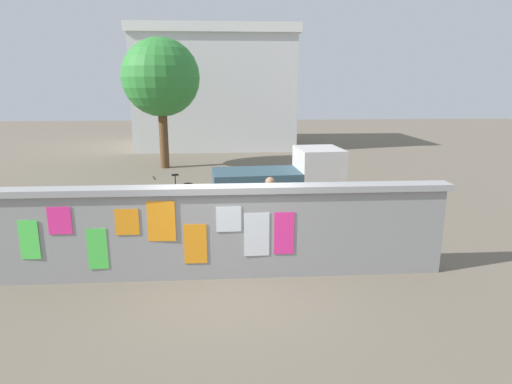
{
  "coord_description": "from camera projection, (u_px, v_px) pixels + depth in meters",
  "views": [
    {
      "loc": [
        0.01,
        -7.95,
        3.61
      ],
      "look_at": [
        0.68,
        1.58,
        1.27
      ],
      "focal_mm": 31.09,
      "sensor_mm": 36.0,
      "label": 1
    }
  ],
  "objects": [
    {
      "name": "building_background",
      "position": [
        216.0,
        88.0,
        26.14
      ],
      "size": [
        9.02,
        6.79,
        6.67
      ],
      "color": "silver",
      "rests_on": "ground"
    },
    {
      "name": "bicycle_near",
      "position": [
        171.0,
        193.0,
        13.48
      ],
      "size": [
        1.65,
        0.6,
        0.95
      ],
      "color": "black",
      "rests_on": "ground"
    },
    {
      "name": "tree_roadside",
      "position": [
        161.0,
        78.0,
        18.69
      ],
      "size": [
        3.28,
        3.28,
        5.52
      ],
      "color": "brown",
      "rests_on": "ground"
    },
    {
      "name": "auto_rickshaw_truck",
      "position": [
        284.0,
        182.0,
        12.54
      ],
      "size": [
        3.69,
        1.74,
        1.85
      ],
      "color": "black",
      "rests_on": "ground"
    },
    {
      "name": "poster_wall",
      "position": [
        226.0,
        231.0,
        8.34
      ],
      "size": [
        8.52,
        0.42,
        1.78
      ],
      "color": "gray",
      "rests_on": "ground"
    },
    {
      "name": "person_walking",
      "position": [
        270.0,
        205.0,
        9.85
      ],
      "size": [
        0.45,
        0.45,
        1.62
      ],
      "color": "#D83F72",
      "rests_on": "ground"
    },
    {
      "name": "ground",
      "position": [
        226.0,
        184.0,
        16.31
      ],
      "size": [
        60.0,
        60.0,
        0.0
      ],
      "primitive_type": "plane",
      "color": "#6B6051"
    },
    {
      "name": "motorcycle",
      "position": [
        104.0,
        229.0,
        9.83
      ],
      "size": [
        1.9,
        0.56,
        0.87
      ],
      "color": "black",
      "rests_on": "ground"
    }
  ]
}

